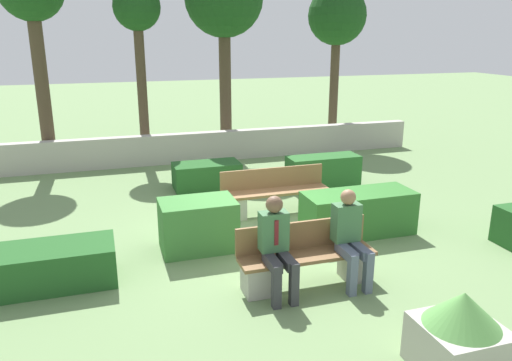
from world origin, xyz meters
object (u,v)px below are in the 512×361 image
tree_rightmost (337,19)px  bench_left_side (276,196)px  tree_center_left (137,18)px  tree_center_right (224,1)px  person_seated_woman (350,233)px  planter_corner_left (460,333)px  bench_front (306,262)px  person_seated_man (277,242)px

tree_rightmost → bench_left_side: bearing=-124.9°
tree_center_left → tree_center_right: tree_center_right is taller
person_seated_woman → tree_center_right: size_ratio=0.25×
bench_left_side → tree_rightmost: (4.00, 5.72, 3.47)m
person_seated_woman → planter_corner_left: size_ratio=1.47×
tree_center_left → tree_rightmost: tree_rightmost is taller
bench_left_side → tree_center_left: tree_center_left is taller
bench_front → tree_center_right: bearing=83.6°
bench_front → tree_rightmost: tree_rightmost is taller
bench_front → person_seated_man: (-0.50, -0.14, 0.42)m
planter_corner_left → tree_rightmost: tree_rightmost is taller
bench_left_side → person_seated_man: size_ratio=1.55×
bench_front → person_seated_woman: person_seated_woman is taller
person_seated_man → tree_center_right: bearing=80.3°
person_seated_man → tree_center_left: (-0.94, 8.03, 3.02)m
bench_left_side → tree_center_right: 6.52m
bench_front → tree_center_left: bearing=100.3°
person_seated_woman → planter_corner_left: (0.17, -2.10, -0.30)m
bench_left_side → planter_corner_left: size_ratio=2.30×
bench_left_side → person_seated_woman: size_ratio=1.57×
tree_rightmost → tree_center_left: bearing=-173.4°
bench_front → person_seated_man: bearing=-164.5°
bench_front → bench_left_side: 2.92m
planter_corner_left → person_seated_woman: bearing=94.5°
bench_front → tree_rightmost: (4.57, 8.59, 3.48)m
person_seated_woman → tree_center_right: tree_center_right is taller
bench_left_side → person_seated_woman: person_seated_woman is taller
person_seated_woman → tree_center_right: 8.95m
planter_corner_left → tree_center_right: (0.16, 10.33, 3.79)m
person_seated_woman → tree_rightmost: tree_rightmost is taller
person_seated_man → planter_corner_left: size_ratio=1.48×
tree_center_left → bench_left_side: bearing=-68.3°
person_seated_man → tree_center_left: bearing=96.7°
person_seated_man → tree_rightmost: size_ratio=0.28×
bench_front → tree_center_left: (-1.44, 7.89, 3.45)m
bench_front → tree_center_right: (0.91, 8.09, 3.90)m
tree_center_right → bench_front: bearing=-96.4°
planter_corner_left → tree_center_right: size_ratio=0.17×
person_seated_man → tree_center_left: 8.63m
bench_front → planter_corner_left: 2.36m
person_seated_woman → tree_rightmost: bearing=65.5°
bench_front → tree_center_right: 9.03m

